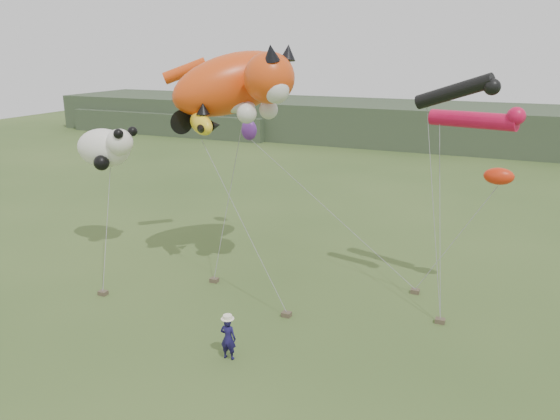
{
  "coord_description": "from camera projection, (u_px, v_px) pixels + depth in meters",
  "views": [
    {
      "loc": [
        7.01,
        -13.4,
        9.61
      ],
      "look_at": [
        -0.08,
        3.0,
        4.3
      ],
      "focal_mm": 35.0,
      "sensor_mm": 36.0,
      "label": 1
    }
  ],
  "objects": [
    {
      "name": "sandbag_anchors",
      "position": [
        288.0,
        299.0,
        21.58
      ],
      "size": [
        13.23,
        5.46,
        0.18
      ],
      "color": "brown",
      "rests_on": "ground"
    },
    {
      "name": "tube_kites",
      "position": [
        473.0,
        108.0,
        19.68
      ],
      "size": [
        3.88,
        2.68,
        2.11
      ],
      "color": "black",
      "rests_on": "ground"
    },
    {
      "name": "festival_attendant",
      "position": [
        228.0,
        338.0,
        17.41
      ],
      "size": [
        0.55,
        0.38,
        1.45
      ],
      "primitive_type": "imported",
      "rotation": [
        0.0,
        0.0,
        3.2
      ],
      "color": "#181347",
      "rests_on": "ground"
    },
    {
      "name": "misc_kites",
      "position": [
        353.0,
        149.0,
        23.97
      ],
      "size": [
        12.87,
        3.47,
        1.51
      ],
      "color": "red",
      "rests_on": "ground"
    },
    {
      "name": "cat_kite",
      "position": [
        240.0,
        83.0,
        22.19
      ],
      "size": [
        7.02,
        5.79,
        3.58
      ],
      "color": "#E04410",
      "rests_on": "ground"
    },
    {
      "name": "panda_kite",
      "position": [
        106.0,
        148.0,
        25.45
      ],
      "size": [
        3.22,
        2.08,
        2.0
      ],
      "color": "white",
      "rests_on": "ground"
    },
    {
      "name": "fish_kite",
      "position": [
        193.0,
        122.0,
        22.0
      ],
      "size": [
        2.79,
        1.81,
        1.38
      ],
      "color": "yellow",
      "rests_on": "ground"
    },
    {
      "name": "ground",
      "position": [
        245.0,
        366.0,
        17.2
      ],
      "size": [
        120.0,
        120.0,
        0.0
      ],
      "primitive_type": "plane",
      "color": "#385123",
      "rests_on": "ground"
    },
    {
      "name": "headland",
      "position": [
        411.0,
        125.0,
        57.15
      ],
      "size": [
        90.0,
        13.0,
        4.0
      ],
      "color": "#2D3D28",
      "rests_on": "ground"
    }
  ]
}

